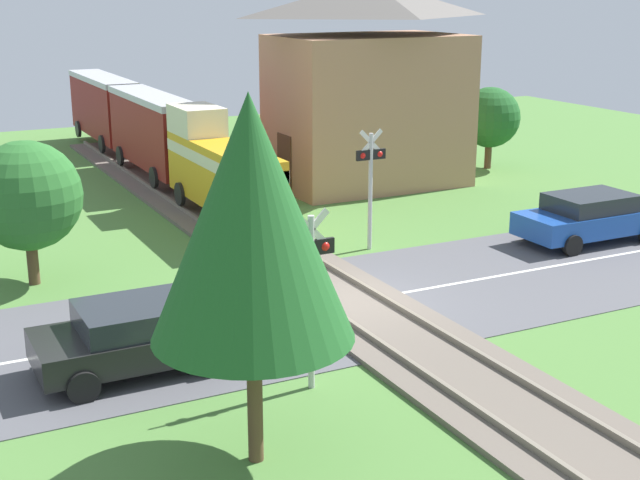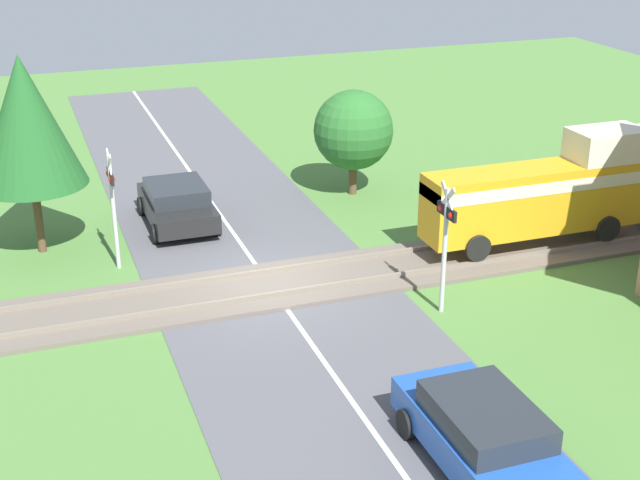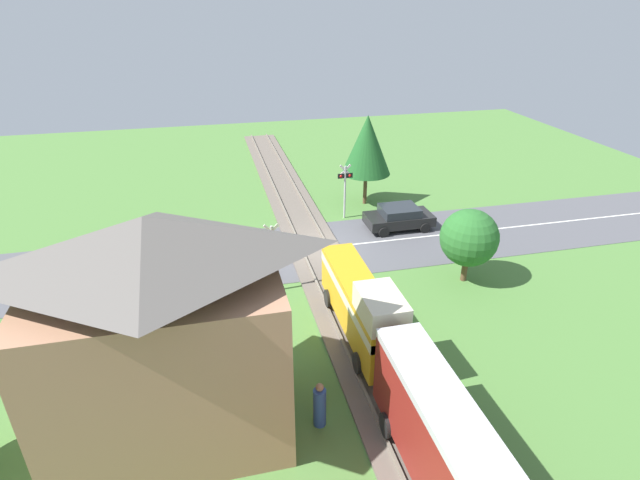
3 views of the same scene
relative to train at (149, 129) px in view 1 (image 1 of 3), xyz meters
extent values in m
plane|color=#4C7A38|center=(0.00, -15.71, -1.88)|extent=(60.00, 60.00, 0.00)
cube|color=#515156|center=(0.00, -15.71, -1.87)|extent=(48.00, 6.40, 0.02)
cube|color=silver|center=(0.00, -15.71, -1.86)|extent=(48.00, 0.12, 0.00)
cube|color=#665B51|center=(0.00, -15.71, -1.82)|extent=(2.80, 48.00, 0.12)
cube|color=slate|center=(-0.72, -15.71, -1.70)|extent=(0.10, 48.00, 0.12)
cube|color=slate|center=(0.72, -15.71, -1.70)|extent=(0.10, 48.00, 0.12)
cube|color=gold|center=(0.00, -7.80, -0.31)|extent=(1.35, 6.70, 1.90)
cube|color=beige|center=(0.00, -7.80, 0.21)|extent=(1.37, 6.70, 0.36)
cube|color=beige|center=(0.00, -5.53, 1.09)|extent=(1.35, 2.14, 0.90)
cylinder|color=black|center=(-0.72, -9.95, -1.26)|extent=(0.14, 0.76, 0.76)
cylinder|color=black|center=(0.72, -9.95, -1.26)|extent=(0.14, 0.76, 0.76)
cylinder|color=black|center=(-0.72, -5.66, -1.26)|extent=(0.14, 0.76, 0.76)
cylinder|color=black|center=(0.72, -5.66, -1.26)|extent=(0.14, 0.76, 0.76)
cube|color=maroon|center=(0.00, -0.44, -0.06)|extent=(1.35, 7.23, 2.40)
cube|color=#BCBCC1|center=(0.00, -0.44, 1.26)|extent=(1.41, 7.23, 0.24)
cylinder|color=black|center=(-0.72, -2.75, -1.26)|extent=(0.14, 0.76, 0.76)
cylinder|color=black|center=(0.72, -2.75, -1.26)|extent=(0.14, 0.76, 0.76)
cylinder|color=black|center=(-0.72, 1.87, -1.26)|extent=(0.14, 0.76, 0.76)
cylinder|color=black|center=(0.72, 1.87, -1.26)|extent=(0.14, 0.76, 0.76)
cube|color=maroon|center=(0.00, 7.19, -0.06)|extent=(1.35, 7.23, 2.40)
cube|color=#BCBCC1|center=(0.00, 7.19, 1.26)|extent=(1.41, 7.23, 0.24)
cylinder|color=black|center=(-0.72, 4.88, -1.26)|extent=(0.14, 0.76, 0.76)
cylinder|color=black|center=(0.72, 4.88, -1.26)|extent=(0.14, 0.76, 0.76)
cylinder|color=black|center=(-0.72, 9.50, -1.26)|extent=(0.14, 0.76, 0.76)
cylinder|color=black|center=(0.72, 9.50, -1.26)|extent=(0.14, 0.76, 0.76)
cube|color=black|center=(-5.36, -17.15, -1.30)|extent=(3.85, 1.89, 0.58)
cube|color=#23282D|center=(-5.36, -17.15, -0.77)|extent=(2.12, 1.74, 0.48)
cylinder|color=black|center=(-4.11, -16.21, -1.58)|extent=(0.60, 0.18, 0.60)
cylinder|color=black|center=(-4.11, -18.10, -1.58)|extent=(0.60, 0.18, 0.60)
cylinder|color=black|center=(-6.61, -16.21, -1.58)|extent=(0.60, 0.18, 0.60)
cylinder|color=black|center=(-6.61, -18.10, -1.58)|extent=(0.60, 0.18, 0.60)
cube|color=#1E4CA8|center=(8.74, -14.27, -1.27)|extent=(4.32, 1.80, 0.64)
cube|color=#23282D|center=(8.74, -14.27, -0.71)|extent=(2.38, 1.66, 0.48)
cylinder|color=black|center=(7.34, -15.17, -1.58)|extent=(0.60, 0.18, 0.60)
cylinder|color=black|center=(7.34, -13.37, -1.58)|extent=(0.60, 0.18, 0.60)
cylinder|color=black|center=(10.15, -13.37, -1.58)|extent=(0.60, 0.18, 0.60)
cylinder|color=#B7B7B7|center=(-2.72, -19.36, -0.24)|extent=(0.12, 0.12, 3.29)
cube|color=black|center=(-2.72, -19.36, 0.81)|extent=(0.90, 0.08, 0.28)
sphere|color=red|center=(-2.99, -19.36, 0.81)|extent=(0.18, 0.18, 0.18)
sphere|color=red|center=(-2.45, -19.36, 0.81)|extent=(0.18, 0.18, 0.18)
cube|color=silver|center=(-2.72, -19.36, 1.15)|extent=(0.72, 0.04, 0.72)
cube|color=silver|center=(-2.72, -19.36, 1.15)|extent=(0.72, 0.04, 0.72)
cylinder|color=#B7B7B7|center=(2.72, -12.06, -0.24)|extent=(0.12, 0.12, 3.29)
cube|color=black|center=(2.72, -12.06, 0.81)|extent=(0.90, 0.08, 0.28)
sphere|color=red|center=(2.99, -12.06, 0.81)|extent=(0.18, 0.18, 0.18)
sphere|color=red|center=(2.45, -12.06, 0.81)|extent=(0.18, 0.18, 0.18)
cube|color=silver|center=(2.72, -12.06, 1.15)|extent=(0.72, 0.04, 0.72)
cube|color=silver|center=(2.72, -12.06, 1.15)|extent=(0.72, 0.04, 0.72)
cube|color=#AD7A5B|center=(6.88, -4.61, 0.84)|extent=(6.70, 4.38, 5.45)
cube|color=#472D1E|center=(3.51, -4.61, -0.83)|extent=(0.06, 1.10, 2.10)
cylinder|color=#2D4C8E|center=(2.50, -3.84, -1.19)|extent=(0.41, 0.41, 1.39)
sphere|color=#936B4C|center=(2.50, -3.84, -0.37)|extent=(0.25, 0.25, 0.25)
cylinder|color=brown|center=(12.73, -4.25, -1.36)|extent=(0.28, 0.28, 1.04)
sphere|color=#1E5623|center=(12.73, -4.25, 0.18)|extent=(2.41, 2.41, 2.41)
cylinder|color=brown|center=(-6.25, -10.93, -1.33)|extent=(0.28, 0.28, 1.11)
sphere|color=#286628|center=(-6.25, -10.93, 0.37)|extent=(2.68, 2.68, 2.68)
cylinder|color=brown|center=(-4.65, -21.31, -0.85)|extent=(0.24, 0.24, 2.06)
cone|color=#1E5623|center=(-4.65, -21.31, 2.02)|extent=(3.07, 3.07, 3.69)
camera|label=1|loc=(-9.39, -32.90, 5.30)|focal=50.00mm
camera|label=2|loc=(20.59, -21.69, 8.45)|focal=50.00mm
camera|label=3|loc=(5.18, 7.50, 10.46)|focal=28.00mm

